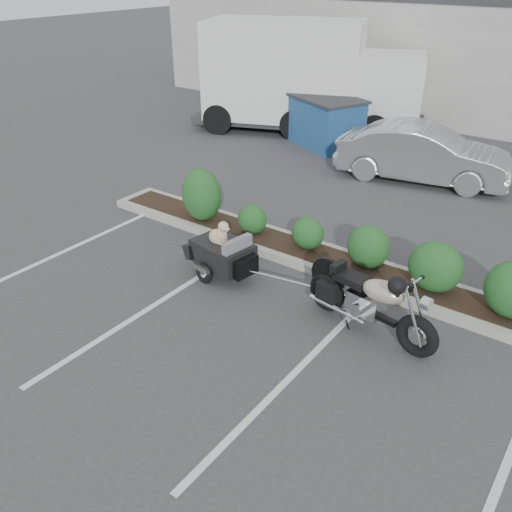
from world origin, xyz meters
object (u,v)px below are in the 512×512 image
Objects in this scene: pet_trailer at (222,252)px; delivery_truck at (309,80)px; motorcycle at (369,302)px; sedan at (423,154)px; dumpster at (326,121)px.

pet_trailer is 9.48m from delivery_truck.
delivery_truck is at bearing 121.38° from pet_trailer.
pet_trailer is at bearing -171.47° from motorcycle.
pet_trailer is at bearing 159.38° from sedan.
delivery_truck reaches higher than motorcycle.
sedan is (-1.71, 6.52, 0.17)m from motorcycle.
sedan reaches higher than motorcycle.
motorcycle is 2.78m from pet_trailer.
delivery_truck is at bearing 164.18° from dumpster.
delivery_truck is at bearing 135.10° from motorcycle.
pet_trailer is at bearing -88.82° from delivery_truck.
motorcycle is 9.19m from dumpster.
delivery_truck is (-3.57, 8.70, 1.13)m from pet_trailer.
pet_trailer is at bearing -48.77° from dumpster.
delivery_truck reaches higher than dumpster.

